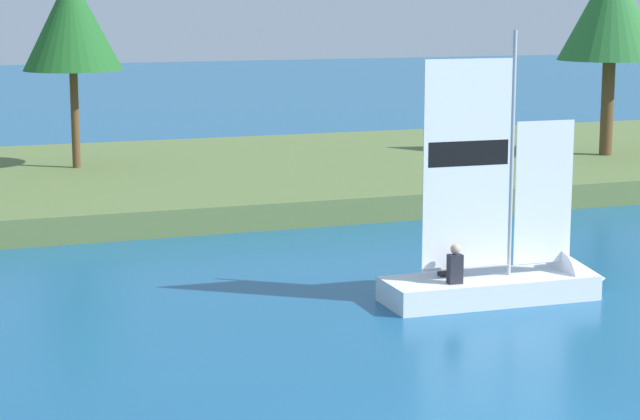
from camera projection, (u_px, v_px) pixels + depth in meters
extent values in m
cube|color=#5B703D|center=(138.00, 181.00, 37.27)|extent=(80.00, 15.07, 0.71)
cylinder|color=brown|center=(75.00, 119.00, 37.34)|extent=(0.26, 0.26, 3.09)
cone|color=#1E5B23|center=(71.00, 21.00, 36.80)|extent=(3.11, 3.11, 3.05)
cylinder|color=brown|center=(607.00, 108.00, 40.39)|extent=(0.43, 0.43, 3.25)
cone|color=#286B2D|center=(612.00, 9.00, 39.80)|extent=(3.53, 3.53, 3.44)
cube|color=white|center=(489.00, 288.00, 23.85)|extent=(4.39, 1.62, 0.50)
cone|color=white|center=(583.00, 280.00, 24.53)|extent=(1.13, 1.36, 1.33)
cylinder|color=#B7B7BC|center=(512.00, 155.00, 23.51)|extent=(0.08, 0.08, 4.92)
cube|color=white|center=(468.00, 164.00, 23.24)|extent=(1.92, 0.09, 4.13)
cube|color=black|center=(468.00, 153.00, 23.20)|extent=(1.72, 0.09, 0.50)
cube|color=white|center=(544.00, 192.00, 23.88)|extent=(1.28, 0.07, 2.91)
cylinder|color=#B7B7BC|center=(466.00, 268.00, 23.60)|extent=(1.92, 0.12, 0.06)
cube|color=#26262D|center=(455.00, 269.00, 23.17)|extent=(0.29, 0.21, 0.58)
sphere|color=tan|center=(455.00, 249.00, 23.10)|extent=(0.20, 0.20, 0.20)
cube|color=#26262D|center=(446.00, 265.00, 23.81)|extent=(0.29, 0.21, 0.46)
sphere|color=tan|center=(446.00, 248.00, 23.75)|extent=(0.20, 0.20, 0.20)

